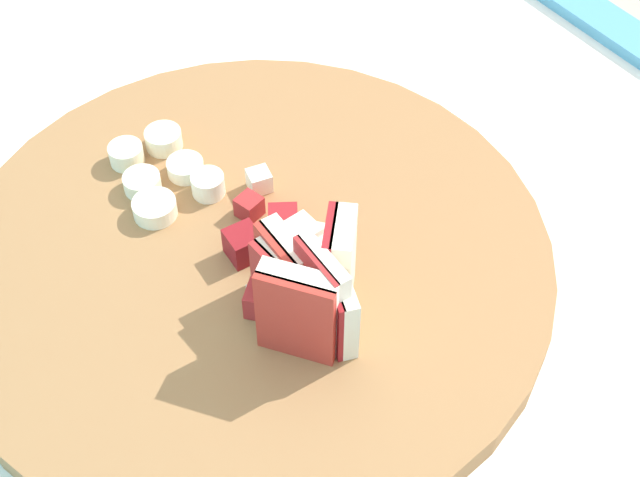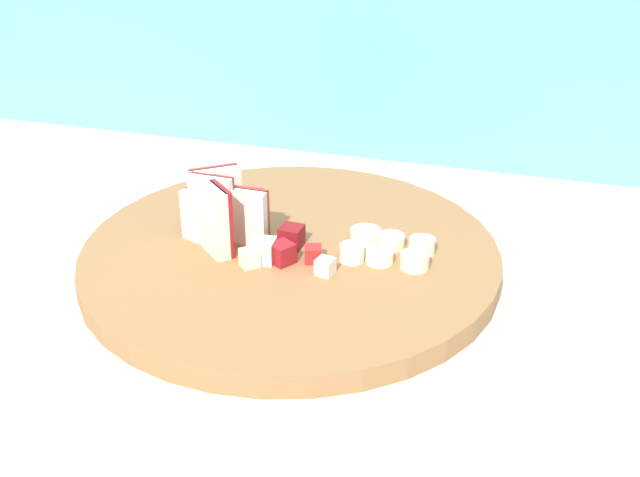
% 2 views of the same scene
% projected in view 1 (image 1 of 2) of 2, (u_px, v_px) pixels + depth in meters
% --- Properties ---
extents(tiled_countertop, '(1.54, 0.69, 0.89)m').
position_uv_depth(tiled_countertop, '(288.00, 452.00, 1.01)').
color(tiled_countertop, silver).
rests_on(tiled_countertop, ground).
extents(cutting_board, '(0.39, 0.39, 0.02)m').
position_uv_depth(cutting_board, '(252.00, 261.00, 0.61)').
color(cutting_board, olive).
rests_on(cutting_board, tiled_countertop).
extents(apple_wedge_fan, '(0.08, 0.08, 0.07)m').
position_uv_depth(apple_wedge_fan, '(309.00, 288.00, 0.54)').
color(apple_wedge_fan, maroon).
rests_on(apple_wedge_fan, cutting_board).
extents(apple_dice_pile, '(0.11, 0.08, 0.02)m').
position_uv_depth(apple_dice_pile, '(274.00, 245.00, 0.59)').
color(apple_dice_pile, '#A32323').
rests_on(apple_dice_pile, cutting_board).
extents(banana_slice_rows, '(0.08, 0.07, 0.02)m').
position_uv_depth(banana_slice_rows, '(162.00, 173.00, 0.63)').
color(banana_slice_rows, white).
rests_on(banana_slice_rows, cutting_board).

